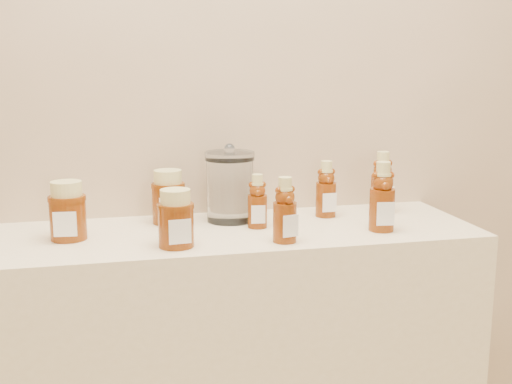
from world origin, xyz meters
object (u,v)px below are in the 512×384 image
object	(u,v)px
bear_bottle_front_left	(285,205)
bear_bottle_back_left	(257,198)
glass_canister	(230,184)
honey_jar_left	(68,211)

from	to	relation	value
bear_bottle_front_left	bear_bottle_back_left	bearing A→B (deg)	89.59
bear_bottle_back_left	glass_canister	bearing A→B (deg)	130.99
bear_bottle_back_left	glass_canister	xyz separation A→B (m)	(-0.05, 0.08, 0.02)
bear_bottle_back_left	honey_jar_left	distance (m)	0.46
bear_bottle_back_left	honey_jar_left	world-z (taller)	bear_bottle_back_left
glass_canister	bear_bottle_front_left	bearing A→B (deg)	-69.14
bear_bottle_front_left	glass_canister	distance (m)	0.24
bear_bottle_front_left	honey_jar_left	xyz separation A→B (m)	(-0.49, 0.13, -0.02)
bear_bottle_front_left	honey_jar_left	size ratio (longest dim) A/B	1.24
honey_jar_left	glass_canister	bearing A→B (deg)	19.22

